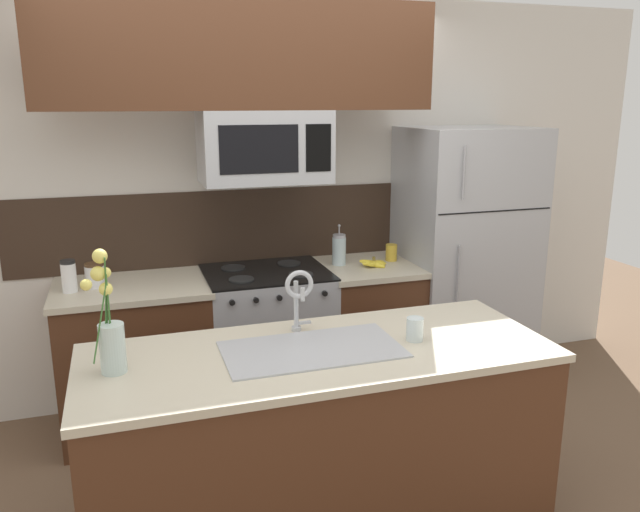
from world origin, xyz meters
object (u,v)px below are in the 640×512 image
(microwave, at_px, (264,147))
(french_press, at_px, (339,250))
(sink_faucet, at_px, (299,293))
(drinking_glass, at_px, (415,329))
(coffee_tin, at_px, (391,253))
(storage_jar_medium, at_px, (95,275))
(flower_vase, at_px, (110,335))
(banana_bunch, at_px, (374,263))
(stove_range, at_px, (268,341))
(storage_jar_tall, at_px, (69,276))
(refrigerator, at_px, (462,259))

(microwave, xyz_separation_m, french_press, (0.50, 0.08, -0.68))
(sink_faucet, relative_size, drinking_glass, 2.91)
(microwave, height_order, coffee_tin, microwave)
(storage_jar_medium, height_order, flower_vase, flower_vase)
(banana_bunch, height_order, flower_vase, flower_vase)
(microwave, height_order, drinking_glass, microwave)
(storage_jar_medium, bearing_deg, microwave, -2.27)
(stove_range, xyz_separation_m, sink_faucet, (-0.09, -1.05, 0.65))
(banana_bunch, bearing_deg, microwave, 176.65)
(drinking_glass, bearing_deg, storage_jar_medium, 136.56)
(storage_jar_tall, distance_m, sink_faucet, 1.45)
(refrigerator, height_order, sink_faucet, refrigerator)
(stove_range, relative_size, coffee_tin, 8.45)
(storage_jar_tall, distance_m, coffee_tin, 2.00)
(refrigerator, distance_m, sink_faucet, 1.83)
(microwave, xyz_separation_m, storage_jar_medium, (-1.00, 0.04, -0.71))
(refrigerator, bearing_deg, stove_range, -179.17)
(sink_faucet, bearing_deg, stove_range, 85.01)
(storage_jar_medium, relative_size, sink_faucet, 0.46)
(stove_range, xyz_separation_m, drinking_glass, (0.38, -1.28, 0.50))
(storage_jar_tall, bearing_deg, french_press, 3.41)
(stove_range, distance_m, storage_jar_tall, 1.25)
(flower_vase, bearing_deg, french_press, 42.31)
(banana_bunch, xyz_separation_m, sink_faucet, (-0.78, -0.98, 0.18))
(storage_jar_medium, distance_m, banana_bunch, 1.69)
(storage_jar_medium, distance_m, drinking_glass, 1.89)
(storage_jar_tall, relative_size, french_press, 0.68)
(refrigerator, xyz_separation_m, sink_faucet, (-1.48, -1.07, 0.22))
(microwave, bearing_deg, coffee_tin, 4.70)
(flower_vase, bearing_deg, coffee_tin, 35.60)
(flower_vase, bearing_deg, banana_bunch, 35.87)
(stove_range, height_order, storage_jar_tall, storage_jar_tall)
(storage_jar_medium, relative_size, drinking_glass, 1.33)
(refrigerator, xyz_separation_m, flower_vase, (-2.29, -1.24, 0.17))
(storage_jar_tall, distance_m, banana_bunch, 1.82)
(microwave, relative_size, french_press, 2.79)
(french_press, xyz_separation_m, drinking_glass, (-0.12, -1.34, -0.05))
(stove_range, bearing_deg, banana_bunch, -5.07)
(storage_jar_tall, xyz_separation_m, french_press, (1.63, 0.10, 0.01))
(microwave, bearing_deg, storage_jar_medium, 177.73)
(microwave, relative_size, sink_faucet, 2.43)
(french_press, bearing_deg, banana_bunch, -31.95)
(storage_jar_medium, relative_size, coffee_tin, 1.27)
(storage_jar_medium, bearing_deg, flower_vase, -85.72)
(banana_bunch, relative_size, french_press, 0.71)
(coffee_tin, bearing_deg, banana_bunch, -146.92)
(sink_faucet, bearing_deg, coffee_tin, 48.91)
(storage_jar_tall, distance_m, storage_jar_medium, 0.15)
(stove_range, bearing_deg, refrigerator, 0.83)
(refrigerator, distance_m, banana_bunch, 0.70)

